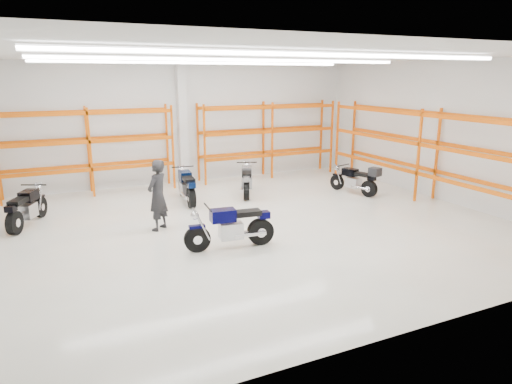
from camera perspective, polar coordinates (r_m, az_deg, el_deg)
name	(u,v)px	position (r m, az deg, el deg)	size (l,w,h in m)	color
ground	(245,226)	(12.54, -1.34, -4.26)	(14.00, 14.00, 0.00)	beige
room_shell	(244,104)	(11.93, -1.48, 10.89)	(14.02, 12.02, 4.51)	silver
motorcycle_main	(234,227)	(10.86, -2.80, -4.45)	(2.19, 0.73, 1.08)	black
motorcycle_back_a	(26,209)	(13.85, -26.84, -1.93)	(1.06, 1.99, 1.04)	black
motorcycle_back_b	(187,187)	(14.90, -8.65, 0.61)	(0.73, 2.20, 1.08)	black
motorcycle_back_c	(247,181)	(15.66, -1.18, 1.38)	(1.07, 1.99, 1.05)	black
motorcycle_back_d	(357,180)	(16.13, 12.53, 1.45)	(0.89, 1.98, 1.04)	black
standing_man	(158,195)	(12.26, -12.20, -0.40)	(0.69, 0.45, 1.89)	black
structural_column	(182,124)	(17.46, -9.18, 8.40)	(0.32, 0.32, 4.50)	white
pallet_racking_back_left	(89,143)	(16.57, -20.19, 5.78)	(5.67, 0.87, 3.00)	orange
pallet_racking_back_right	(268,133)	(18.42, 1.47, 7.43)	(5.67, 0.87, 3.00)	orange
pallet_racking_side	(429,145)	(15.80, 20.77, 5.46)	(0.87, 9.07, 3.00)	orange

